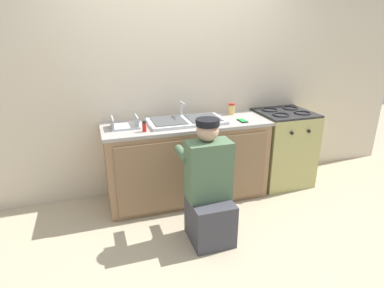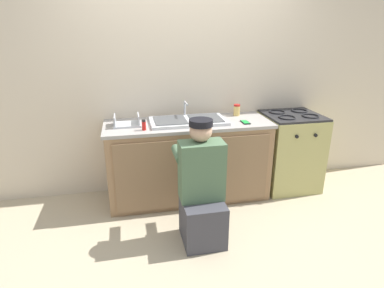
# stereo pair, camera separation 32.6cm
# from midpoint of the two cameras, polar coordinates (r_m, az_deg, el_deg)

# --- Properties ---
(ground_plane) EXTENTS (12.00, 12.00, 0.00)m
(ground_plane) POSITION_cam_midpoint_polar(r_m,az_deg,el_deg) (3.48, -2.22, -11.41)
(ground_plane) COLOR tan
(back_wall) EXTENTS (6.00, 0.10, 2.50)m
(back_wall) POSITION_cam_midpoint_polar(r_m,az_deg,el_deg) (3.64, -5.33, 11.04)
(back_wall) COLOR beige
(back_wall) RESTS_ON ground_plane
(counter_cabinet) EXTENTS (1.72, 0.62, 0.83)m
(counter_cabinet) POSITION_cam_midpoint_polar(r_m,az_deg,el_deg) (3.54, -3.60, -3.27)
(counter_cabinet) COLOR #997551
(counter_cabinet) RESTS_ON ground_plane
(countertop) EXTENTS (1.76, 0.62, 0.03)m
(countertop) POSITION_cam_midpoint_polar(r_m,az_deg,el_deg) (3.40, -3.79, 3.54)
(countertop) COLOR #9E9993
(countertop) RESTS_ON counter_cabinet
(sink_double_basin) EXTENTS (0.80, 0.44, 0.19)m
(sink_double_basin) POSITION_cam_midpoint_polar(r_m,az_deg,el_deg) (3.39, -3.82, 4.13)
(sink_double_basin) COLOR silver
(sink_double_basin) RESTS_ON countertop
(stove_range) EXTENTS (0.62, 0.62, 0.90)m
(stove_range) POSITION_cam_midpoint_polar(r_m,az_deg,el_deg) (3.98, 13.49, -0.62)
(stove_range) COLOR tan
(stove_range) RESTS_ON ground_plane
(plumber_person) EXTENTS (0.42, 0.61, 1.10)m
(plumber_person) POSITION_cam_midpoint_polar(r_m,az_deg,el_deg) (2.83, -0.31, -8.59)
(plumber_person) COLOR #3F3F47
(plumber_person) RESTS_ON ground_plane
(spice_bottle_red) EXTENTS (0.04, 0.04, 0.10)m
(spice_bottle_red) POSITION_cam_midpoint_polar(r_m,az_deg,el_deg) (3.13, -11.46, 3.01)
(spice_bottle_red) COLOR red
(spice_bottle_red) RESTS_ON countertop
(dish_rack_tray) EXTENTS (0.28, 0.22, 0.11)m
(dish_rack_tray) POSITION_cam_midpoint_polar(r_m,az_deg,el_deg) (3.31, -14.59, 3.23)
(dish_rack_tray) COLOR #B2B7BC
(dish_rack_tray) RESTS_ON countertop
(condiment_jar) EXTENTS (0.07, 0.07, 0.13)m
(condiment_jar) POSITION_cam_midpoint_polar(r_m,az_deg,el_deg) (3.70, 4.54, 6.21)
(condiment_jar) COLOR #DBB760
(condiment_jar) RESTS_ON countertop
(cell_phone) EXTENTS (0.07, 0.14, 0.01)m
(cell_phone) POSITION_cam_midpoint_polar(r_m,az_deg,el_deg) (3.45, 6.29, 4.10)
(cell_phone) COLOR black
(cell_phone) RESTS_ON countertop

